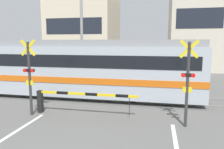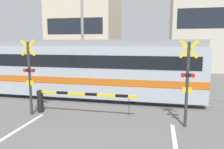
# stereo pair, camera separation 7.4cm
# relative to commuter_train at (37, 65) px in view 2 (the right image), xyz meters

# --- Properties ---
(rail_track_near) EXTENTS (50.00, 0.10, 0.08)m
(rail_track_near) POSITION_rel_commuter_train_xyz_m (4.98, -0.72, -1.69)
(rail_track_near) COLOR gray
(rail_track_near) RESTS_ON ground_plane
(rail_track_far) EXTENTS (50.00, 0.10, 0.08)m
(rail_track_far) POSITION_rel_commuter_train_xyz_m (4.98, 0.72, -1.69)
(rail_track_far) COLOR gray
(rail_track_far) RESTS_ON ground_plane
(commuter_train) EXTENTS (18.86, 2.71, 3.23)m
(commuter_train) POSITION_rel_commuter_train_xyz_m (0.00, 0.00, 0.00)
(commuter_train) COLOR #ADB7C1
(commuter_train) RESTS_ON ground_plane
(crossing_barrier_near) EXTENTS (4.43, 0.20, 1.00)m
(crossing_barrier_near) POSITION_rel_commuter_train_xyz_m (3.29, -3.16, -0.98)
(crossing_barrier_near) COLOR black
(crossing_barrier_near) RESTS_ON ground_plane
(crossing_barrier_far) EXTENTS (4.43, 0.20, 1.00)m
(crossing_barrier_far) POSITION_rel_commuter_train_xyz_m (6.67, 2.59, -0.98)
(crossing_barrier_far) COLOR black
(crossing_barrier_far) RESTS_ON ground_plane
(crossing_signal_left) EXTENTS (0.68, 0.15, 3.22)m
(crossing_signal_left) POSITION_rel_commuter_train_xyz_m (1.81, -3.56, 0.05)
(crossing_signal_left) COLOR #333333
(crossing_signal_left) RESTS_ON ground_plane
(crossing_signal_right) EXTENTS (0.68, 0.15, 3.22)m
(crossing_signal_right) POSITION_rel_commuter_train_xyz_m (8.15, -3.56, 0.05)
(crossing_signal_right) COLOR #333333
(crossing_signal_right) RESTS_ON ground_plane
(pedestrian) EXTENTS (0.38, 0.23, 1.72)m
(pedestrian) POSITION_rel_commuter_train_xyz_m (5.09, 5.99, -0.74)
(pedestrian) COLOR #23232D
(pedestrian) RESTS_ON ground_plane
(building_left_of_street) EXTENTS (7.76, 8.00, 8.82)m
(building_left_of_street) POSITION_rel_commuter_train_xyz_m (-2.22, 15.54, 2.68)
(building_left_of_street) COLOR beige
(building_left_of_street) RESTS_ON ground_plane
(building_right_of_street) EXTENTS (5.28, 8.00, 9.83)m
(building_right_of_street) POSITION_rel_commuter_train_xyz_m (10.94, 15.54, 3.19)
(building_right_of_street) COLOR beige
(building_right_of_street) RESTS_ON ground_plane
(utility_pole_streetside) EXTENTS (0.22, 0.22, 7.00)m
(utility_pole_streetside) POSITION_rel_commuter_train_xyz_m (1.06, 5.09, 1.77)
(utility_pole_streetside) COLOR gray
(utility_pole_streetside) RESTS_ON ground_plane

